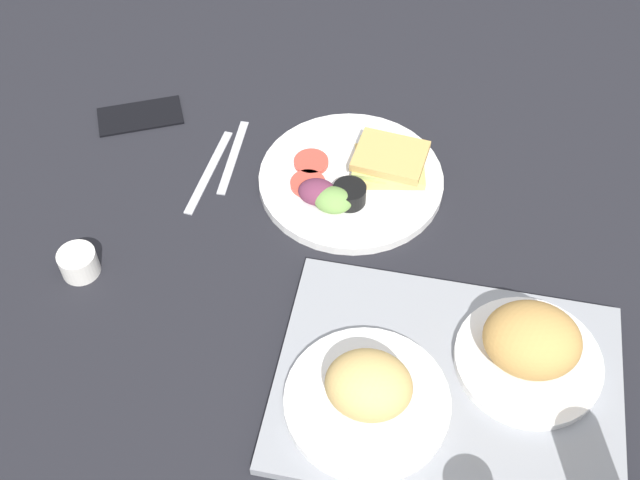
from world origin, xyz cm
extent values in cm
cube|color=black|center=(0.00, 0.00, -1.50)|extent=(190.00, 150.00, 3.00)
cube|color=gray|center=(-18.72, 21.45, 0.80)|extent=(45.17, 33.23, 1.60)
cylinder|color=white|center=(-28.72, 16.45, 2.30)|extent=(19.54, 19.54, 1.40)
ellipsoid|color=tan|center=(-28.23, 16.41, 7.30)|extent=(12.60, 10.89, 8.59)
cylinder|color=white|center=(-8.72, 26.45, 2.30)|extent=(21.40, 21.40, 1.40)
ellipsoid|color=#DBB266|center=(-8.73, 26.49, 6.74)|extent=(10.98, 9.48, 7.49)
cylinder|color=white|center=(0.16, -12.66, 0.80)|extent=(29.61, 29.61, 1.60)
cube|color=#DBB266|center=(-5.77, -15.33, 2.30)|extent=(12.44, 10.83, 1.40)
cube|color=#B2C66B|center=(-5.77, -15.33, 3.50)|extent=(11.01, 9.01, 1.00)
cube|color=tan|center=(-5.77, -15.33, 4.70)|extent=(11.98, 10.22, 1.40)
cylinder|color=#D14738|center=(6.82, -14.14, 2.00)|extent=(5.60, 5.60, 0.80)
cylinder|color=#D14738|center=(6.37, -9.40, 2.00)|extent=(5.60, 5.60, 0.80)
cylinder|color=black|center=(-0.58, -7.48, 3.10)|extent=(5.20, 5.20, 3.00)
cylinder|color=#EFEACC|center=(-0.58, -7.48, 4.20)|extent=(4.26, 4.26, 0.60)
ellipsoid|color=#729E4C|center=(1.64, -5.55, 3.40)|extent=(6.00, 4.80, 3.60)
ellipsoid|color=#6B2D47|center=(4.30, -6.74, 3.40)|extent=(6.00, 4.80, 3.60)
cylinder|color=silver|center=(36.02, 12.38, 2.00)|extent=(5.60, 5.60, 4.00)
cube|color=#B7B7BC|center=(20.16, -14.66, 0.25)|extent=(1.83, 17.03, 0.50)
cube|color=#B7B7BC|center=(23.16, -10.66, 0.25)|extent=(2.88, 19.05, 0.50)
cube|color=black|center=(38.60, -21.09, 0.40)|extent=(16.09, 12.62, 0.80)
camera|label=1|loc=(-11.91, 73.91, 94.17)|focal=44.53mm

